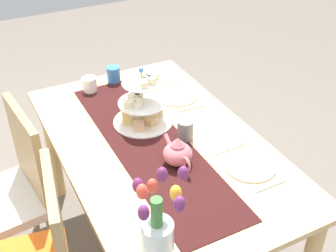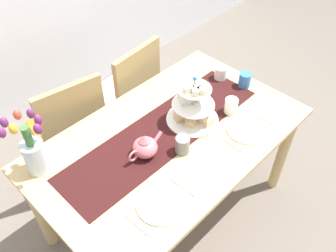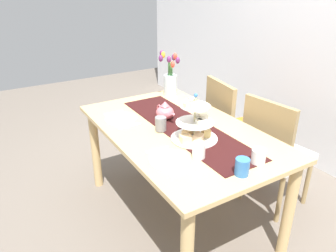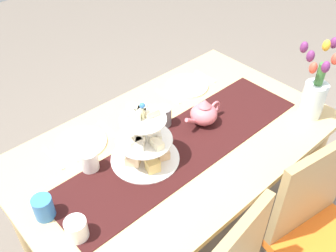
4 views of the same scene
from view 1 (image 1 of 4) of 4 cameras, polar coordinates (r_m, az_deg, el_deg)
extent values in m
plane|color=#6B6056|center=(2.60, -0.94, -15.19)|extent=(8.00, 8.00, 0.00)
cube|color=tan|center=(2.10, -1.13, -2.38)|extent=(1.52, 0.91, 0.03)
cylinder|color=tan|center=(2.96, -0.24, 1.08)|extent=(0.07, 0.07, 0.70)
cylinder|color=tan|center=(2.76, -14.68, -2.98)|extent=(0.07, 0.07, 0.70)
cube|color=#9C8254|center=(1.82, -14.09, -12.36)|extent=(0.42, 0.10, 0.45)
cylinder|color=#9C8254|center=(2.66, -17.32, -9.45)|extent=(0.04, 0.04, 0.41)
cylinder|color=#9C8254|center=(2.41, -14.48, -14.59)|extent=(0.04, 0.04, 0.41)
cube|color=#9C8254|center=(2.22, -17.68, -3.16)|extent=(0.42, 0.08, 0.45)
cube|color=black|center=(2.08, -2.36, -2.38)|extent=(1.27, 0.34, 0.00)
cylinder|color=beige|center=(2.16, -3.36, 3.65)|extent=(0.01, 0.01, 0.28)
cylinder|color=white|center=(2.23, -3.24, 0.62)|extent=(0.30, 0.30, 0.01)
cylinder|color=white|center=(2.17, -3.34, 3.03)|extent=(0.24, 0.24, 0.01)
cylinder|color=white|center=(2.11, -3.44, 5.58)|extent=(0.19, 0.19, 0.01)
cube|color=beige|center=(2.26, -3.62, 1.99)|extent=(0.08, 0.08, 0.05)
cube|color=#EBCA73|center=(2.21, -5.31, 1.01)|extent=(0.07, 0.06, 0.05)
cube|color=#E2BB8E|center=(2.15, -3.76, -0.01)|extent=(0.06, 0.07, 0.04)
cube|color=#E8C181|center=(2.19, -2.14, 0.69)|extent=(0.06, 0.07, 0.04)
cube|color=beige|center=(2.26, -1.58, 2.11)|extent=(0.07, 0.08, 0.05)
cube|color=#ECE6CA|center=(2.20, -3.89, 4.06)|extent=(0.06, 0.05, 0.03)
cube|color=silver|center=(2.19, -4.43, 3.82)|extent=(0.07, 0.06, 0.03)
cube|color=#F1E6C1|center=(2.13, -5.00, 2.89)|extent=(0.04, 0.06, 0.03)
cube|color=silver|center=(2.13, -3.81, 2.89)|extent=(0.07, 0.06, 0.03)
cube|color=beige|center=(2.07, -3.18, 5.53)|extent=(0.06, 0.05, 0.03)
cube|color=beige|center=(2.10, -2.34, 5.92)|extent=(0.07, 0.06, 0.03)
cube|color=beige|center=(2.13, -2.06, 6.37)|extent=(0.04, 0.06, 0.03)
cube|color=beige|center=(2.13, -3.13, 6.46)|extent=(0.06, 0.07, 0.03)
sphere|color=#3370B7|center=(2.08, -3.50, 7.24)|extent=(0.02, 0.02, 0.02)
ellipsoid|color=#D66B75|center=(1.93, 1.24, -3.63)|extent=(0.13, 0.13, 0.10)
cone|color=#D66B75|center=(1.89, 1.27, -2.01)|extent=(0.06, 0.06, 0.04)
cylinder|color=#D66B75|center=(1.99, 0.02, -1.98)|extent=(0.07, 0.02, 0.06)
torus|color=#D66B75|center=(1.88, 2.40, -4.96)|extent=(0.07, 0.01, 0.07)
cylinder|color=silver|center=(1.52, -1.39, -14.95)|extent=(0.11, 0.11, 0.18)
cylinder|color=#3D7538|center=(1.42, -1.47, -11.24)|extent=(0.04, 0.04, 0.12)
ellipsoid|color=#EF4C38|center=(1.42, -2.04, -7.76)|extent=(0.04, 0.04, 0.06)
ellipsoid|color=#6B2860|center=(1.39, -3.92, -7.68)|extent=(0.04, 0.04, 0.06)
ellipsoid|color=#EF4C38|center=(1.33, -3.38, -8.48)|extent=(0.04, 0.04, 0.06)
ellipsoid|color=#6B2860|center=(1.30, -3.17, -11.12)|extent=(0.04, 0.04, 0.06)
ellipsoid|color=#6B2860|center=(1.28, 1.50, -10.03)|extent=(0.04, 0.04, 0.06)
ellipsoid|color=yellow|center=(1.31, 1.00, -8.67)|extent=(0.04, 0.04, 0.06)
ellipsoid|color=#6B2860|center=(1.39, 1.98, -6.18)|extent=(0.04, 0.04, 0.06)
ellipsoid|color=#6B2860|center=(1.40, -0.78, -6.29)|extent=(0.04, 0.04, 0.06)
cylinder|color=white|center=(2.52, -10.09, 5.30)|extent=(0.08, 0.08, 0.08)
cylinder|color=white|center=(1.98, 10.54, -5.03)|extent=(0.23, 0.23, 0.01)
cube|color=silver|center=(1.90, 13.10, -7.51)|extent=(0.02, 0.15, 0.01)
cube|color=silver|center=(2.07, 8.19, -2.83)|extent=(0.02, 0.17, 0.01)
cylinder|color=white|center=(2.45, 1.18, 3.96)|extent=(0.23, 0.23, 0.01)
cube|color=silver|center=(2.34, 2.85, 2.31)|extent=(0.02, 0.15, 0.01)
cube|color=silver|center=(2.56, -0.36, 5.39)|extent=(0.02, 0.17, 0.01)
cylinder|color=slate|center=(2.09, 2.24, -0.47)|extent=(0.08, 0.08, 0.09)
cylinder|color=white|center=(2.41, -2.82, 4.55)|extent=(0.08, 0.08, 0.09)
cylinder|color=#3370B7|center=(2.59, -7.05, 6.62)|extent=(0.08, 0.08, 0.09)
camera|label=2|loc=(1.78, 54.09, 28.59)|focal=38.68mm
camera|label=3|loc=(3.70, 2.95, 29.73)|focal=34.61mm
camera|label=4|loc=(2.42, -36.06, 27.21)|focal=40.14mm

